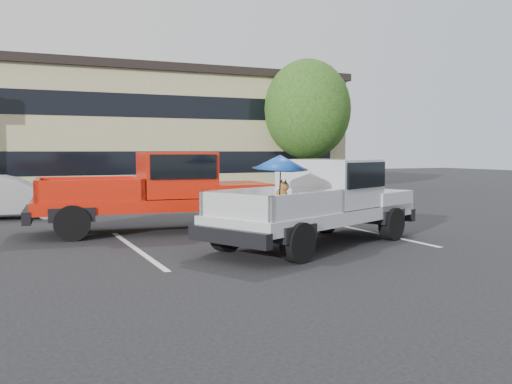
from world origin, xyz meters
TOP-DOWN VIEW (x-y plane):
  - ground at (0.00, 0.00)m, footprint 90.00×90.00m
  - stripe_left at (-3.00, 2.00)m, footprint 0.12×5.00m
  - stripe_right at (3.00, 2.00)m, footprint 0.12×5.00m
  - motel_building at (2.00, 20.99)m, footprint 20.40×8.40m
  - tree_right at (9.00, 16.00)m, footprint 4.46×4.46m
  - tree_back at (6.00, 24.00)m, footprint 4.68×4.68m
  - silver_pickup at (0.98, 1.00)m, footprint 5.99×4.15m
  - red_pickup at (-1.58, 4.46)m, footprint 6.35×2.74m
  - silver_sedan at (-5.39, 9.04)m, footprint 4.16×1.94m

SIDE VIEW (x-z plane):
  - ground at x=0.00m, z-range 0.00..0.00m
  - stripe_left at x=-3.00m, z-range 0.00..0.01m
  - stripe_right at x=3.00m, z-range 0.00..0.01m
  - silver_sedan at x=-5.39m, z-range 0.00..1.32m
  - silver_pickup at x=0.98m, z-range 0.02..2.08m
  - red_pickup at x=-1.58m, z-range 0.10..2.13m
  - motel_building at x=2.00m, z-range 0.06..6.36m
  - tree_right at x=9.00m, z-range 0.82..7.60m
  - tree_back at x=6.00m, z-range 0.86..7.97m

